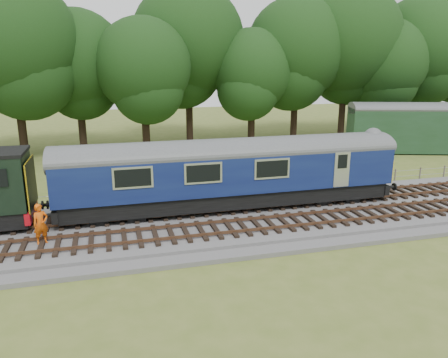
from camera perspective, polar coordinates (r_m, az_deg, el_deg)
name	(u,v)px	position (r m, az deg, el deg)	size (l,w,h in m)	color
ground	(284,218)	(23.55, 7.91, -5.07)	(120.00, 120.00, 0.00)	#526424
ballast	(285,215)	(23.49, 7.92, -4.67)	(70.00, 7.00, 0.35)	#4C4C4F
track_north	(275,203)	(24.63, 6.68, -3.10)	(67.20, 2.40, 0.21)	black
track_south	(297,221)	(22.03, 9.56, -5.41)	(67.20, 2.40, 0.21)	black
fence	(257,194)	(27.52, 4.28, -2.00)	(64.00, 0.12, 1.00)	#6B6054
tree_line	(199,145)	(43.95, -3.28, 4.43)	(70.00, 8.00, 18.00)	black
dmu_railcar	(231,168)	(23.22, 0.89, 1.51)	(18.05, 2.86, 3.88)	black
worker	(41,224)	(20.58, -22.83, -5.42)	(0.66, 0.43, 1.81)	#DA520B
parked_coach	(447,125)	(44.75, 27.15, 6.25)	(17.55, 8.20, 4.46)	#19391C
shed	(410,133)	(46.73, 23.10, 5.58)	(4.05, 4.05, 2.69)	#19391C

